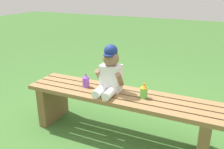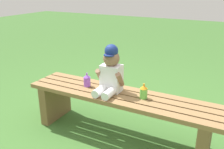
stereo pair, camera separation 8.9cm
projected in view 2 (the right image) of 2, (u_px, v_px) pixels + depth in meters
The scene contains 5 objects.
ground_plane at pixel (119, 135), 2.16m from camera, with size 16.00×16.00×0.00m, color #3D6B2D.
park_bench at pixel (120, 107), 2.07m from camera, with size 1.64×0.37×0.41m.
child_figure at pixel (110, 72), 2.01m from camera, with size 0.23×0.27×0.40m.
sippy_cup_left at pixel (87, 80), 2.16m from camera, with size 0.06×0.06×0.12m.
sippy_cup_right at pixel (144, 91), 1.93m from camera, with size 0.06×0.06×0.12m.
Camera 2 is at (0.80, -1.66, 1.26)m, focal length 39.08 mm.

